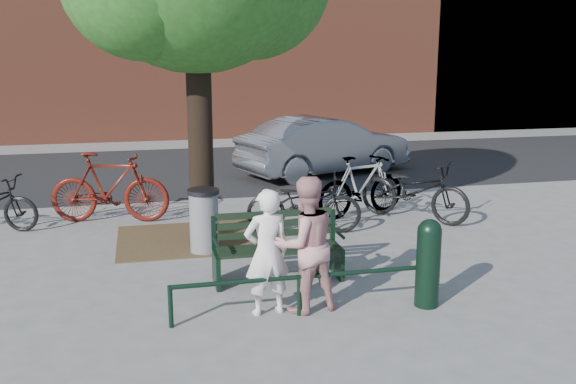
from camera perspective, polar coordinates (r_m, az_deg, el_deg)
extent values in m
plane|color=gray|center=(8.85, -0.89, -7.85)|extent=(90.00, 90.00, 0.00)
cube|color=brown|center=(10.78, -8.59, -4.13)|extent=(2.40, 2.00, 0.02)
cube|color=black|center=(16.98, -6.93, 2.11)|extent=(40.00, 7.00, 0.01)
cube|color=black|center=(8.65, -6.39, -6.85)|extent=(0.06, 0.52, 0.45)
cube|color=black|center=(8.73, -6.64, -3.60)|extent=(0.06, 0.06, 0.44)
cylinder|color=black|center=(8.43, -6.38, -4.48)|extent=(0.04, 0.36, 0.04)
cube|color=black|center=(8.98, 4.38, -6.06)|extent=(0.06, 0.52, 0.45)
cube|color=black|center=(9.05, 4.00, -2.94)|extent=(0.06, 0.06, 0.44)
cylinder|color=black|center=(8.76, 4.62, -3.76)|extent=(0.04, 0.36, 0.04)
cube|color=black|center=(8.70, -0.90, -5.08)|extent=(1.64, 0.46, 0.04)
cube|color=black|center=(8.83, -1.22, -2.84)|extent=(1.64, 0.03, 0.47)
cylinder|color=black|center=(7.48, -10.40, -10.00)|extent=(0.06, 0.06, 0.50)
cylinder|color=black|center=(7.67, 1.01, -9.18)|extent=(0.06, 0.06, 0.50)
cylinder|color=black|center=(8.14, 11.41, -8.12)|extent=(0.06, 0.06, 0.50)
cylinder|color=black|center=(7.59, 1.01, -7.57)|extent=(3.00, 0.06, 0.06)
cylinder|color=black|center=(10.41, -7.83, 5.94)|extent=(0.40, 0.40, 3.80)
imported|color=white|center=(7.56, -1.89, -5.38)|extent=(0.60, 0.44, 1.53)
imported|color=#CA8D8B|center=(7.64, 1.54, -4.69)|extent=(0.91, 0.78, 1.65)
cylinder|color=black|center=(8.05, 12.32, -6.68)|extent=(0.30, 0.30, 0.95)
sphere|color=black|center=(7.91, 12.48, -3.42)|extent=(0.30, 0.30, 0.30)
cylinder|color=gray|center=(9.97, -7.47, -2.76)|extent=(0.44, 0.44, 0.93)
cylinder|color=black|center=(9.85, -7.55, 0.04)|extent=(0.49, 0.49, 0.07)
imported|color=#4E120B|center=(12.00, -15.58, 0.40)|extent=(2.22, 1.06, 1.29)
imported|color=black|center=(10.95, 1.42, -0.98)|extent=(2.07, 1.18, 1.03)
imported|color=gray|center=(12.07, 6.55, 0.55)|extent=(2.01, 1.10, 1.16)
imported|color=black|center=(11.96, 11.18, 0.16)|extent=(1.98, 2.06, 1.11)
imported|color=gray|center=(15.97, 3.25, 4.12)|extent=(4.66, 2.97, 1.45)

